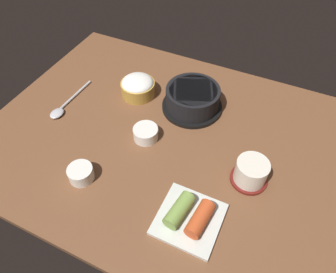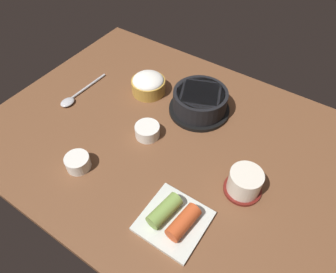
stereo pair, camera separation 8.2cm
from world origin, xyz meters
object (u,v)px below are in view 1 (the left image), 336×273
(rice_bowl, at_px, (138,86))
(banchan_cup_center, at_px, (146,133))
(stone_pot, at_px, (193,99))
(kimchi_plate, at_px, (189,217))
(tea_cup_with_saucer, at_px, (251,172))
(side_bowl_near, at_px, (81,173))
(spoon, at_px, (63,107))

(rice_bowl, bearing_deg, banchan_cup_center, -54.74)
(stone_pot, distance_m, kimchi_plate, 0.37)
(stone_pot, height_order, rice_bowl, stone_pot)
(tea_cup_with_saucer, relative_size, side_bowl_near, 1.46)
(rice_bowl, xyz_separation_m, kimchi_plate, (0.31, -0.33, -0.01))
(rice_bowl, xyz_separation_m, banchan_cup_center, (0.11, -0.15, -0.01))
(stone_pot, bearing_deg, kimchi_plate, -68.76)
(rice_bowl, xyz_separation_m, spoon, (-0.18, -0.16, -0.03))
(rice_bowl, distance_m, kimchi_plate, 0.46)
(banchan_cup_center, xyz_separation_m, side_bowl_near, (-0.08, -0.19, 0.00))
(tea_cup_with_saucer, bearing_deg, kimchi_plate, -119.60)
(spoon, bearing_deg, rice_bowl, 42.19)
(banchan_cup_center, distance_m, side_bowl_near, 0.20)
(tea_cup_with_saucer, xyz_separation_m, banchan_cup_center, (-0.30, 0.02, -0.01))
(side_bowl_near, xyz_separation_m, spoon, (-0.20, 0.18, -0.01))
(banchan_cup_center, bearing_deg, kimchi_plate, -41.10)
(stone_pot, relative_size, banchan_cup_center, 2.64)
(kimchi_plate, bearing_deg, stone_pot, 111.24)
(stone_pot, height_order, side_bowl_near, stone_pot)
(banchan_cup_center, bearing_deg, side_bowl_near, -113.87)
(rice_bowl, height_order, side_bowl_near, rice_bowl)
(rice_bowl, xyz_separation_m, tea_cup_with_saucer, (0.41, -0.17, 0.00))
(tea_cup_with_saucer, bearing_deg, banchan_cup_center, 177.07)
(stone_pot, height_order, tea_cup_with_saucer, stone_pot)
(kimchi_plate, distance_m, spoon, 0.52)
(banchan_cup_center, bearing_deg, rice_bowl, 125.26)
(banchan_cup_center, distance_m, spoon, 0.28)
(tea_cup_with_saucer, xyz_separation_m, side_bowl_near, (-0.38, -0.17, -0.01))
(stone_pot, xyz_separation_m, spoon, (-0.35, -0.17, -0.03))
(rice_bowl, distance_m, side_bowl_near, 0.34)
(tea_cup_with_saucer, distance_m, side_bowl_near, 0.42)
(spoon, bearing_deg, banchan_cup_center, 1.08)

